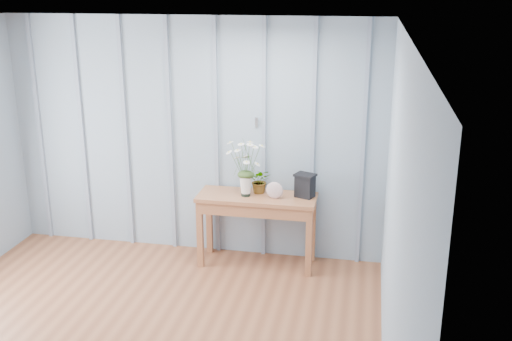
% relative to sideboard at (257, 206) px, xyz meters
% --- Properties ---
extents(room_shell, '(4.00, 4.50, 2.50)m').
position_rel_sideboard_xyz_m(room_shell, '(-0.73, -1.08, 1.35)').
color(room_shell, '#8B9FB1').
rests_on(room_shell, ground).
extents(sideboard, '(1.20, 0.45, 0.75)m').
position_rel_sideboard_xyz_m(sideboard, '(0.00, 0.00, 0.00)').
color(sideboard, '#925634').
rests_on(sideboard, ground).
extents(daisy_vase, '(0.41, 0.31, 0.58)m').
position_rel_sideboard_xyz_m(daisy_vase, '(-0.11, -0.03, 0.48)').
color(daisy_vase, black).
rests_on(daisy_vase, sideboard).
extents(spider_plant, '(0.24, 0.21, 0.26)m').
position_rel_sideboard_xyz_m(spider_plant, '(0.02, 0.09, 0.24)').
color(spider_plant, '#263D18').
rests_on(spider_plant, sideboard).
extents(felt_disc_vessel, '(0.18, 0.07, 0.17)m').
position_rel_sideboard_xyz_m(felt_disc_vessel, '(0.19, -0.06, 0.20)').
color(felt_disc_vessel, '#925966').
rests_on(felt_disc_vessel, sideboard).
extents(carved_box, '(0.24, 0.21, 0.24)m').
position_rel_sideboard_xyz_m(carved_box, '(0.48, 0.05, 0.24)').
color(carved_box, black).
rests_on(carved_box, sideboard).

